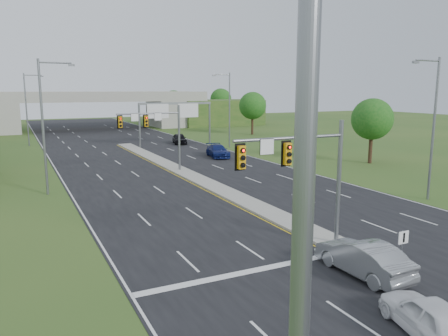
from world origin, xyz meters
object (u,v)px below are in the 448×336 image
keep_right_sign (402,245)px  sign_gantry (175,112)px  signal_mast_far (158,128)px  car_far_b (218,151)px  overpass (91,113)px  car_far_c (179,139)px  signal_mast_near (306,166)px  car_silver (363,258)px  car_white (430,317)px

keep_right_sign → sign_gantry: (6.68, 49.45, 3.72)m
signal_mast_far → car_far_b: size_ratio=1.30×
overpass → car_far_c: overpass is taller
signal_mast_near → signal_mast_far: (0.00, 25.00, 0.00)m
car_silver → car_far_b: size_ratio=0.93×
keep_right_sign → car_far_c: size_ratio=0.46×
signal_mast_near → overpass: (2.26, 80.07, -1.17)m
sign_gantry → car_far_b: 13.60m
signal_mast_near → keep_right_sign: (2.26, -4.45, -3.21)m
overpass → car_far_b: 48.60m
signal_mast_near → keep_right_sign: signal_mast_near is taller
sign_gantry → car_silver: sign_gantry is taller
car_white → car_silver: car_silver is taller
car_silver → car_far_c: size_ratio=1.04×
sign_gantry → keep_right_sign: bearing=-97.7°
signal_mast_near → car_far_b: size_ratio=1.30×
car_far_c → car_white: bearing=-88.8°
signal_mast_near → signal_mast_far: size_ratio=1.00×
overpass → car_silver: overpass is taller
signal_mast_far → car_far_c: bearing=64.9°
signal_mast_near → sign_gantry: (8.95, 44.99, 0.51)m
car_silver → overpass: bearing=-92.5°
keep_right_sign → car_far_b: 37.48m
signal_mast_far → car_far_b: signal_mast_far is taller
signal_mast_near → car_silver: signal_mast_near is taller
sign_gantry → car_far_b: size_ratio=2.14×
car_white → car_far_b: car_far_b is taller
signal_mast_near → car_far_c: signal_mast_near is taller
keep_right_sign → car_white: 5.21m
car_white → car_far_c: car_far_c is taller
sign_gantry → car_far_c: size_ratio=2.41×
car_white → overpass: bearing=-77.6°
keep_right_sign → car_far_c: keep_right_sign is taller
signal_mast_near → sign_gantry: 45.88m
signal_mast_far → sign_gantry: size_ratio=0.60×
sign_gantry → car_silver: size_ratio=2.31×
signal_mast_far → car_far_b: bearing=35.4°
keep_right_sign → car_far_c: 52.57m
car_white → car_far_c: size_ratio=0.90×
signal_mast_far → car_far_c: 25.11m
overpass → car_far_b: overpass is taller
signal_mast_near → car_far_c: 48.77m
keep_right_sign → car_white: keep_right_sign is taller
signal_mast_far → car_white: 33.78m
sign_gantry → car_far_c: sign_gantry is taller
keep_right_sign → car_far_c: bearing=81.0°
car_white → car_silver: (1.64, 5.00, 0.09)m
sign_gantry → car_white: size_ratio=2.68×
car_silver → sign_gantry: bearing=-101.0°
overpass → car_far_c: bearing=-75.8°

